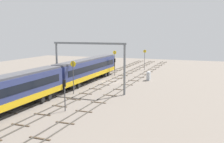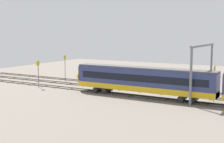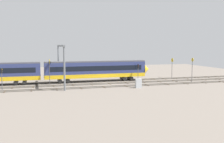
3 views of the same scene
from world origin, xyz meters
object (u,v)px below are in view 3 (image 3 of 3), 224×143
object	(u,v)px
speed_sign_far_trackside	(172,65)
signal_light_trackside_approach	(2,76)
train	(45,72)
relay_cabinet	(138,83)
overhead_gantry	(61,57)
speed_sign_mid_trackside	(50,68)
speed_sign_near_foreground	(192,67)
signal_light_trackside_departure	(138,70)

from	to	relation	value
speed_sign_far_trackside	signal_light_trackside_approach	xyz separation A→B (m)	(-41.39, -8.12, -0.70)
train	relay_cabinet	world-z (taller)	train
speed_sign_far_trackside	signal_light_trackside_approach	size ratio (longest dim) A/B	1.24
train	signal_light_trackside_approach	bearing A→B (deg)	-143.05
overhead_gantry	speed_sign_mid_trackside	xyz separation A→B (m)	(-2.33, 1.84, -2.50)
train	speed_sign_mid_trackside	distance (m)	2.80
speed_sign_far_trackside	overhead_gantry	bearing A→B (deg)	-168.39
overhead_gantry	speed_sign_near_foreground	bearing A→B (deg)	-4.97
signal_light_trackside_departure	relay_cabinet	distance (m)	10.05
speed_sign_mid_trackside	speed_sign_far_trackside	xyz separation A→B (m)	(32.15, 4.28, -0.23)
speed_sign_mid_trackside	signal_light_trackside_departure	bearing A→B (deg)	0.18
speed_sign_far_trackside	relay_cabinet	distance (m)	20.33
train	speed_sign_mid_trackside	xyz separation A→B (m)	(0.90, -2.43, 1.06)
overhead_gantry	speed_sign_far_trackside	world-z (taller)	overhead_gantry
speed_sign_mid_trackside	signal_light_trackside_approach	distance (m)	10.05
overhead_gantry	signal_light_trackside_approach	size ratio (longest dim) A/B	3.22
overhead_gantry	signal_light_trackside_departure	xyz separation A→B (m)	(18.36, 1.91, -3.48)
overhead_gantry	signal_light_trackside_departure	bearing A→B (deg)	5.94
speed_sign_far_trackside	signal_light_trackside_departure	size ratio (longest dim) A/B	1.26
train	speed_sign_near_foreground	size ratio (longest dim) A/B	8.87
signal_light_trackside_approach	signal_light_trackside_departure	distance (m)	30.19
signal_light_trackside_approach	signal_light_trackside_departure	xyz separation A→B (m)	(29.93, 3.91, -0.05)
signal_light_trackside_departure	relay_cabinet	bearing A→B (deg)	-111.43
relay_cabinet	signal_light_trackside_departure	bearing A→B (deg)	68.57
speed_sign_near_foreground	speed_sign_far_trackside	distance (m)	8.77
signal_light_trackside_approach	signal_light_trackside_departure	world-z (taller)	signal_light_trackside_approach
speed_sign_near_foreground	relay_cabinet	xyz separation A→B (m)	(-15.48, -4.66, -2.66)
overhead_gantry	speed_sign_mid_trackside	size ratio (longest dim) A/B	2.41
train	overhead_gantry	xyz separation A→B (m)	(3.23, -4.28, 3.56)
signal_light_trackside_departure	speed_sign_mid_trackside	bearing A→B (deg)	-179.82
speed_sign_mid_trackside	signal_light_trackside_approach	xyz separation A→B (m)	(-9.24, -3.84, -0.93)
signal_light_trackside_approach	overhead_gantry	bearing A→B (deg)	9.79
signal_light_trackside_approach	relay_cabinet	xyz separation A→B (m)	(26.32, -5.29, -1.85)
speed_sign_near_foreground	speed_sign_mid_trackside	bearing A→B (deg)	172.18
overhead_gantry	signal_light_trackside_approach	xyz separation A→B (m)	(-11.57, -2.00, -3.43)
overhead_gantry	speed_sign_far_trackside	xyz separation A→B (m)	(29.82, 6.13, -2.73)
signal_light_trackside_approach	signal_light_trackside_departure	size ratio (longest dim) A/B	1.02
speed_sign_near_foreground	signal_light_trackside_departure	world-z (taller)	speed_sign_near_foreground
signal_light_trackside_approach	relay_cabinet	bearing A→B (deg)	-11.37
train	speed_sign_far_trackside	size ratio (longest dim) A/B	9.64
signal_light_trackside_departure	speed_sign_far_trackside	bearing A→B (deg)	20.21
speed_sign_near_foreground	speed_sign_mid_trackside	size ratio (longest dim) A/B	1.01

